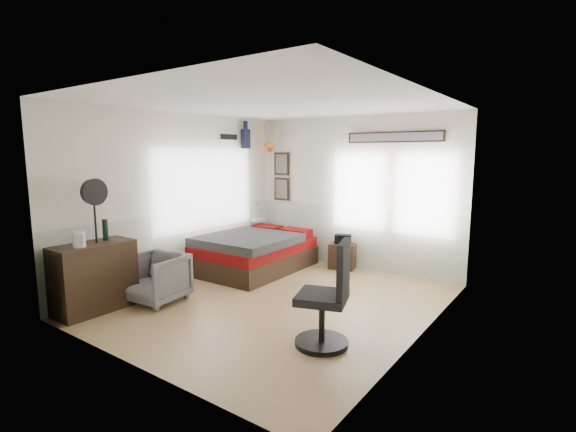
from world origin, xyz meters
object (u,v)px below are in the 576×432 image
Objects in this scene: armchair at (155,278)px; task_chair at (328,304)px; bed at (254,252)px; dresser at (94,277)px; nightstand at (343,256)px.

armchair is 2.64m from task_chair.
dresser is (-0.44, -2.71, 0.13)m from bed.
armchair is at bearing 166.11° from task_chair.
task_chair is at bearing -1.76° from armchair.
dresser is at bearing -126.23° from armchair.
nightstand is (1.67, 3.71, -0.22)m from dresser.
armchair is (-0.06, -2.05, 0.02)m from bed.
dresser is 0.77m from armchair.
bed is at bearing 81.96° from armchair.
bed is 3.16m from task_chair.
nightstand is at bearing 65.76° from dresser.
nightstand is (1.29, 3.05, -0.11)m from armchair.
armchair is (0.38, 0.66, -0.11)m from dresser.
dresser is at bearing 177.69° from task_chair.
armchair is 1.65× the size of nightstand.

